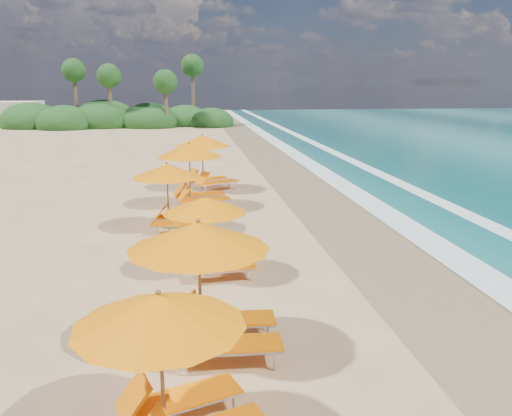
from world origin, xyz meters
TOP-DOWN VIEW (x-y plane):
  - ground at (0.00, 0.00)m, footprint 160.00×160.00m
  - wet_sand at (4.00, 0.00)m, footprint 4.00×160.00m
  - surf_foam at (6.70, 0.00)m, footprint 4.00×160.00m
  - station_0 at (-2.31, -8.82)m, footprint 2.99×2.94m
  - station_1 at (-1.69, -6.35)m, footprint 2.86×2.66m
  - station_2 at (-1.47, -2.36)m, footprint 2.49×2.34m
  - station_3 at (-2.53, 2.02)m, footprint 2.78×2.64m
  - station_4 at (-1.73, 5.39)m, footprint 3.13×2.97m
  - station_5 at (-1.12, 8.86)m, footprint 3.54×3.54m
  - treeline at (-9.94, 45.51)m, footprint 25.80×8.80m
  - beach_building at (-22.00, 48.00)m, footprint 7.00×5.00m

SIDE VIEW (x-z plane):
  - ground at x=0.00m, z-range 0.00..0.00m
  - wet_sand at x=4.00m, z-range 0.00..0.01m
  - surf_foam at x=6.70m, z-range 0.02..0.03m
  - treeline at x=-9.94m, z-range -3.87..5.86m
  - station_2 at x=-1.47m, z-range 0.13..2.31m
  - station_0 at x=-2.31m, z-range 0.14..2.48m
  - station_3 at x=-2.53m, z-range 0.14..2.51m
  - beach_building at x=-22.00m, z-range 0.00..2.80m
  - station_1 at x=-1.69m, z-range 0.16..2.76m
  - station_5 at x=-1.12m, z-range 0.16..2.80m
  - station_4 at x=-1.73m, z-range 0.16..2.81m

